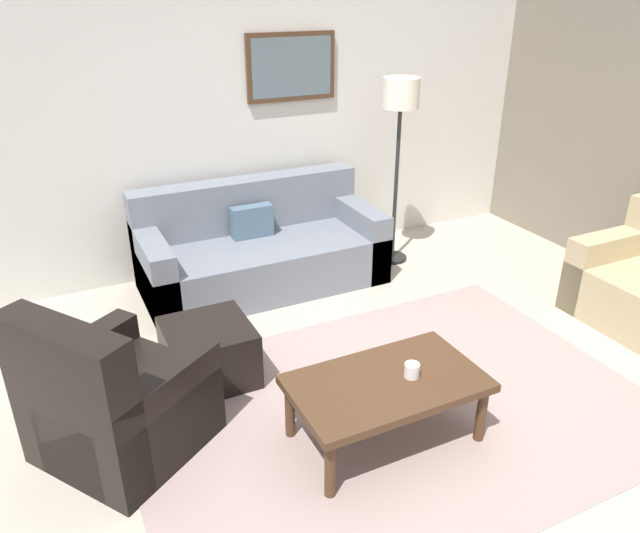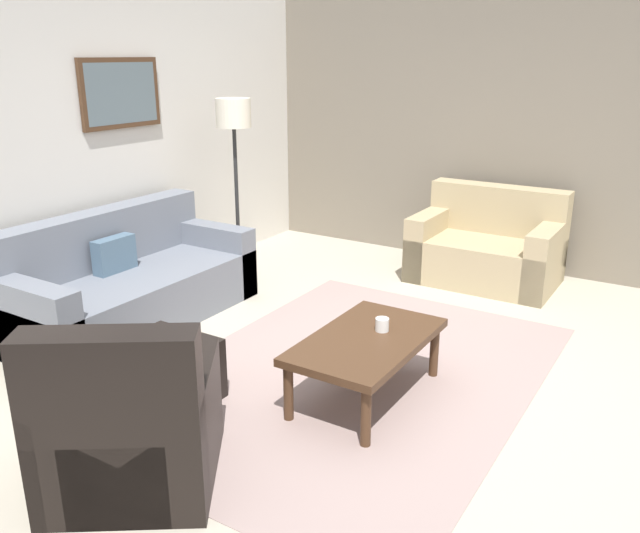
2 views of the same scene
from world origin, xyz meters
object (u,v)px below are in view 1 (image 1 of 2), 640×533
couch_main (258,250)px  armchair_leather (112,408)px  framed_artwork (291,67)px  coffee_table (387,387)px  ottoman (209,353)px  cup (412,370)px  lamp_standing (400,113)px

couch_main → armchair_leather: 2.30m
framed_artwork → coffee_table: bearing=-103.0°
couch_main → framed_artwork: bearing=38.5°
ottoman → framed_artwork: size_ratio=0.67×
ottoman → cup: (0.89, -1.06, 0.25)m
armchair_leather → coffee_table: 1.54m
couch_main → ottoman: 1.51m
cup → lamp_standing: 2.70m
armchair_leather → framed_artwork: (2.06, 2.16, 1.47)m
cup → coffee_table: bearing=167.0°
armchair_leather → framed_artwork: size_ratio=1.34×
ottoman → framed_artwork: framed_artwork is taller
armchair_leather → ottoman: size_ratio=1.99×
couch_main → coffee_table: size_ratio=1.88×
cup → lamp_standing: size_ratio=0.05×
armchair_leather → coffee_table: bearing=-21.4°
lamp_standing → armchair_leather: bearing=-150.8°
armchair_leather → cup: bearing=-20.7°
ottoman → cup: 1.41m
ottoman → lamp_standing: (2.15, 1.12, 1.21)m
coffee_table → cup: cup is taller
ottoman → cup: cup is taller
couch_main → framed_artwork: framed_artwork is taller
couch_main → cup: size_ratio=23.75×
coffee_table → framed_artwork: framed_artwork is taller
coffee_table → lamp_standing: bearing=56.8°
framed_artwork → lamp_standing: bearing=-36.3°
coffee_table → lamp_standing: (1.41, 2.15, 1.05)m
couch_main → lamp_standing: (1.32, -0.14, 1.11)m
cup → armchair_leather: bearing=159.3°
couch_main → lamp_standing: size_ratio=1.21×
armchair_leather → cup: (1.57, -0.59, 0.15)m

